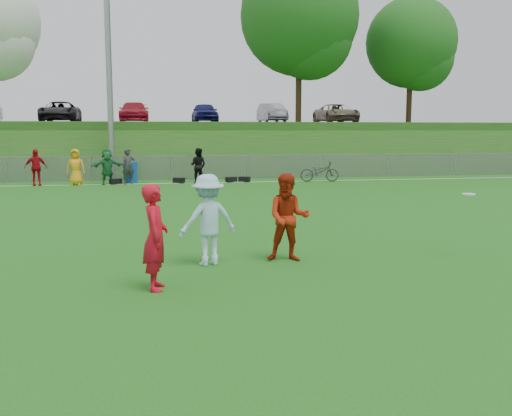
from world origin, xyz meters
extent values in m
plane|color=#225912|center=(0.00, 0.00, 0.00)|extent=(120.00, 120.00, 0.00)
cube|color=white|center=(0.00, 18.00, 0.01)|extent=(60.00, 0.10, 0.01)
cube|color=gray|center=(0.00, 20.00, 0.60)|extent=(58.00, 0.02, 1.20)
cube|color=gray|center=(0.00, 20.00, 1.25)|extent=(58.00, 0.04, 0.04)
cylinder|color=gray|center=(-3.00, 20.80, 6.00)|extent=(0.30, 0.30, 12.00)
cube|color=#1D4E16|center=(0.00, 31.00, 1.50)|extent=(120.00, 18.00, 3.00)
cube|color=black|center=(0.00, 33.00, 3.05)|extent=(120.00, 12.00, 0.10)
cylinder|color=black|center=(8.00, 24.50, 7.25)|extent=(0.36, 0.36, 8.50)
sphere|color=#175115|center=(8.00, 24.50, 9.38)|extent=(7.14, 7.14, 7.14)
sphere|color=#175115|center=(8.60, 24.20, 8.10)|extent=(5.10, 5.10, 5.10)
cylinder|color=black|center=(16.00, 26.00, 6.50)|extent=(0.36, 0.36, 7.00)
sphere|color=#175115|center=(16.00, 26.00, 8.25)|extent=(5.88, 5.88, 5.88)
sphere|color=#175115|center=(16.60, 25.70, 7.20)|extent=(4.20, 4.20, 4.20)
imported|color=black|center=(-7.00, 32.00, 3.82)|extent=(2.39, 5.18, 1.44)
imported|color=maroon|center=(-2.00, 32.00, 3.82)|extent=(2.02, 4.96, 1.44)
imported|color=navy|center=(3.00, 32.00, 3.82)|extent=(1.70, 4.23, 1.44)
imported|color=gray|center=(8.00, 32.00, 3.82)|extent=(1.52, 4.37, 1.44)
imported|color=gray|center=(13.00, 32.00, 3.82)|extent=(2.39, 5.18, 1.44)
imported|color=#AF0C15|center=(-6.29, 18.00, 0.85)|extent=(1.07, 0.67, 1.69)
imported|color=orange|center=(-4.51, 18.00, 0.85)|extent=(0.87, 0.61, 1.69)
imported|color=#1E7035|center=(-3.08, 18.00, 0.85)|extent=(1.65, 0.93, 1.69)
imported|color=#2F3032|center=(-2.10, 18.00, 0.85)|extent=(0.71, 0.58, 1.69)
imported|color=black|center=(1.22, 18.00, 0.85)|extent=(1.03, 0.96, 1.69)
cube|color=black|center=(-2.72, 18.10, 0.13)|extent=(0.62, 0.50, 0.26)
cube|color=black|center=(0.28, 18.10, 0.13)|extent=(0.62, 0.49, 0.26)
cube|color=black|center=(2.86, 18.10, 0.13)|extent=(0.62, 0.51, 0.26)
cube|color=black|center=(3.52, 18.10, 0.13)|extent=(0.62, 0.52, 0.26)
imported|color=red|center=(-1.17, -0.70, 0.85)|extent=(0.46, 0.65, 1.71)
imported|color=#A6230B|center=(1.42, 0.87, 0.86)|extent=(0.97, 0.84, 1.72)
imported|color=#A8D5EA|center=(-0.16, 0.83, 0.87)|extent=(1.25, 0.92, 1.73)
cylinder|color=white|center=(5.00, 0.45, 1.29)|extent=(0.25, 0.25, 0.02)
cylinder|color=#0F45A7|center=(-2.03, 18.78, 0.50)|extent=(0.69, 0.69, 1.01)
imported|color=#303033|center=(7.25, 17.58, 0.51)|extent=(2.00, 0.92, 1.01)
camera|label=1|loc=(-1.29, -9.78, 2.54)|focal=40.00mm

